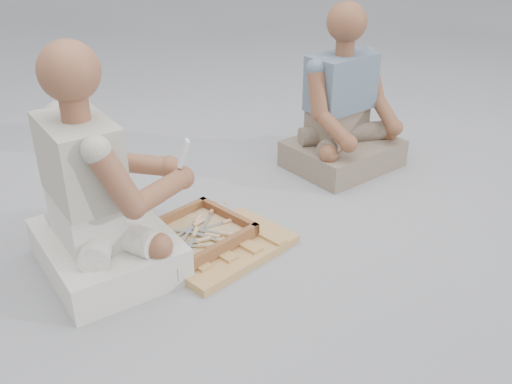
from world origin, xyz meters
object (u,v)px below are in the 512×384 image
carved_panel (225,247)px  tool_tray (192,236)px  craftsman (98,199)px  companion (344,115)px

carved_panel → tool_tray: bearing=138.4°
craftsman → companion: size_ratio=1.05×
tool_tray → companion: (1.13, 0.35, 0.25)m
tool_tray → companion: bearing=17.3°
carved_panel → craftsman: (-0.49, 0.16, 0.31)m
tool_tray → carved_panel: bearing=-41.6°
carved_panel → companion: bearing=24.0°
carved_panel → tool_tray: (-0.11, 0.10, 0.04)m
carved_panel → companion: companion is taller
carved_panel → companion: (1.02, 0.45, 0.29)m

